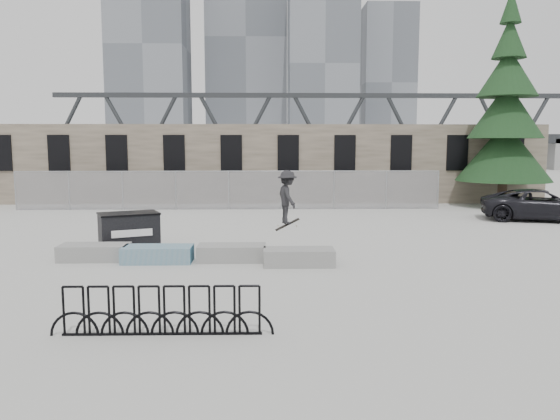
% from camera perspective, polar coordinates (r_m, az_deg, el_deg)
% --- Properties ---
extents(ground, '(120.00, 120.00, 0.00)m').
position_cam_1_polar(ground, '(16.34, -8.37, -5.23)').
color(ground, '#AAAAA5').
rests_on(ground, ground).
extents(stone_wall, '(36.00, 2.58, 4.50)m').
position_cam_1_polar(stone_wall, '(32.18, -4.95, 4.86)').
color(stone_wall, '#6A5D4E').
rests_on(stone_wall, ground).
extents(chainlink_fence, '(22.06, 0.06, 2.02)m').
position_cam_1_polar(chainlink_fence, '(28.52, -5.38, 2.13)').
color(chainlink_fence, gray).
rests_on(chainlink_fence, ground).
extents(planter_far_left, '(2.00, 0.90, 0.47)m').
position_cam_1_polar(planter_far_left, '(17.07, -18.82, -4.13)').
color(planter_far_left, gray).
rests_on(planter_far_left, ground).
extents(planter_center_left, '(2.00, 0.90, 0.47)m').
position_cam_1_polar(planter_center_left, '(16.28, -12.65, -4.45)').
color(planter_center_left, teal).
rests_on(planter_center_left, ground).
extents(planter_center_right, '(2.00, 0.90, 0.47)m').
position_cam_1_polar(planter_center_right, '(16.14, -5.05, -4.40)').
color(planter_center_right, gray).
rests_on(planter_center_right, ground).
extents(planter_offset, '(2.00, 0.90, 0.47)m').
position_cam_1_polar(planter_offset, '(15.50, 1.98, -4.86)').
color(planter_offset, gray).
rests_on(planter_offset, ground).
extents(dumpster, '(2.15, 1.78, 1.22)m').
position_cam_1_polar(dumpster, '(18.29, -15.50, -2.15)').
color(dumpster, black).
rests_on(dumpster, ground).
extents(bike_rack, '(4.04, 0.08, 0.90)m').
position_cam_1_polar(bike_rack, '(10.19, -12.24, -10.31)').
color(bike_rack, black).
rests_on(bike_rack, ground).
extents(spruce_tree, '(5.00, 5.00, 11.50)m').
position_cam_1_polar(spruce_tree, '(32.02, 22.51, 8.65)').
color(spruce_tree, '#38281E').
rests_on(spruce_tree, ground).
extents(skyline_towers, '(58.00, 28.00, 48.00)m').
position_cam_1_polar(skyline_towers, '(111.07, -3.04, 15.98)').
color(skyline_towers, slate).
rests_on(skyline_towers, ground).
extents(truss_bridge, '(70.00, 3.00, 9.80)m').
position_cam_1_polar(truss_bridge, '(71.31, 5.10, 7.53)').
color(truss_bridge, '#2D3033').
rests_on(truss_bridge, ground).
extents(suv, '(5.48, 3.56, 1.40)m').
position_cam_1_polar(suv, '(27.02, 25.61, 0.49)').
color(suv, black).
rests_on(suv, ground).
extents(skateboarder, '(0.87, 1.18, 1.84)m').
position_cam_1_polar(skateboarder, '(16.53, 0.78, 1.35)').
color(skateboarder, black).
rests_on(skateboarder, ground).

